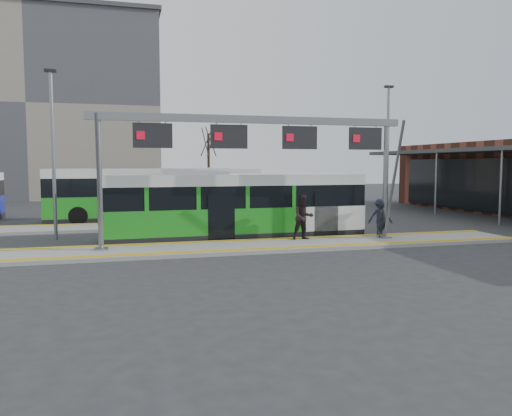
{
  "coord_description": "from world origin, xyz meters",
  "views": [
    {
      "loc": [
        -5.64,
        -19.41,
        3.39
      ],
      "look_at": [
        0.34,
        3.0,
        1.36
      ],
      "focal_mm": 35.0,
      "sensor_mm": 36.0,
      "label": 1
    }
  ],
  "objects_px": {
    "gantry": "(257,142)",
    "passenger_a": "(383,220)",
    "passenger_c": "(380,217)",
    "passenger_b": "(303,217)",
    "hero_bus": "(236,206)"
  },
  "relations": [
    {
      "from": "passenger_a",
      "to": "passenger_b",
      "type": "height_order",
      "value": "passenger_b"
    },
    {
      "from": "hero_bus",
      "to": "passenger_c",
      "type": "relative_size",
      "value": 7.06
    },
    {
      "from": "hero_bus",
      "to": "passenger_c",
      "type": "height_order",
      "value": "hero_bus"
    },
    {
      "from": "passenger_a",
      "to": "hero_bus",
      "type": "bearing_deg",
      "value": 131.92
    },
    {
      "from": "gantry",
      "to": "passenger_a",
      "type": "bearing_deg",
      "value": 0.51
    },
    {
      "from": "gantry",
      "to": "passenger_a",
      "type": "height_order",
      "value": "gantry"
    },
    {
      "from": "passenger_a",
      "to": "passenger_b",
      "type": "xyz_separation_m",
      "value": [
        -3.59,
        0.45,
        0.16
      ]
    },
    {
      "from": "passenger_a",
      "to": "passenger_c",
      "type": "height_order",
      "value": "passenger_c"
    },
    {
      "from": "gantry",
      "to": "hero_bus",
      "type": "bearing_deg",
      "value": 96.81
    },
    {
      "from": "passenger_b",
      "to": "gantry",
      "type": "bearing_deg",
      "value": -169.21
    },
    {
      "from": "hero_bus",
      "to": "passenger_a",
      "type": "height_order",
      "value": "hero_bus"
    },
    {
      "from": "passenger_a",
      "to": "passenger_c",
      "type": "xyz_separation_m",
      "value": [
        0.3,
        0.79,
        0.03
      ]
    },
    {
      "from": "passenger_a",
      "to": "gantry",
      "type": "bearing_deg",
      "value": 155.25
    },
    {
      "from": "gantry",
      "to": "passenger_c",
      "type": "height_order",
      "value": "gantry"
    },
    {
      "from": "passenger_c",
      "to": "hero_bus",
      "type": "bearing_deg",
      "value": -173.74
    }
  ]
}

